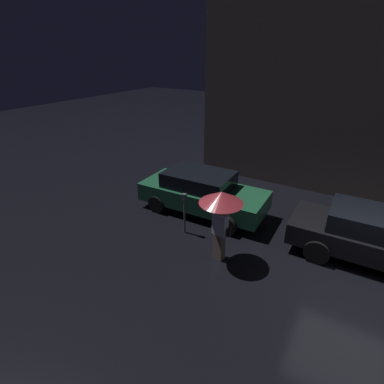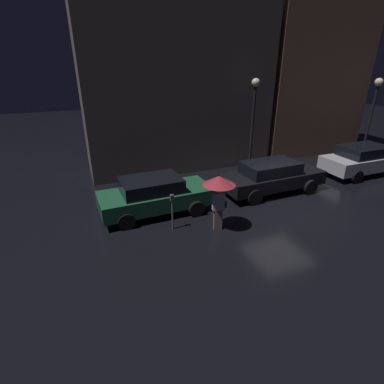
% 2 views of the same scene
% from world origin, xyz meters
% --- Properties ---
extents(ground_plane, '(60.00, 60.00, 0.00)m').
position_xyz_m(ground_plane, '(0.00, 0.00, 0.00)').
color(ground_plane, black).
extents(building_facade_left, '(9.74, 3.00, 8.84)m').
position_xyz_m(building_facade_left, '(-2.24, 6.50, 4.42)').
color(building_facade_left, '#564C47').
rests_on(building_facade_left, ground).
extents(parked_car_green, '(4.36, 1.95, 1.44)m').
position_xyz_m(parked_car_green, '(-5.10, 1.30, 0.75)').
color(parked_car_green, '#1E5638').
rests_on(parked_car_green, ground).
extents(parked_car_black, '(4.68, 1.89, 1.43)m').
position_xyz_m(parked_car_black, '(0.27, 1.30, 0.76)').
color(parked_car_black, black).
rests_on(parked_car_black, ground).
extents(pedestrian_with_umbrella, '(1.12, 1.12, 2.00)m').
position_xyz_m(pedestrian_with_umbrella, '(-3.40, -0.73, 1.64)').
color(pedestrian_with_umbrella, '#66564C').
rests_on(pedestrian_with_umbrella, ground).
extents(parking_meter, '(0.12, 0.10, 1.33)m').
position_xyz_m(parking_meter, '(-4.88, -0.15, 0.82)').
color(parking_meter, '#4C5154').
rests_on(parking_meter, ground).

